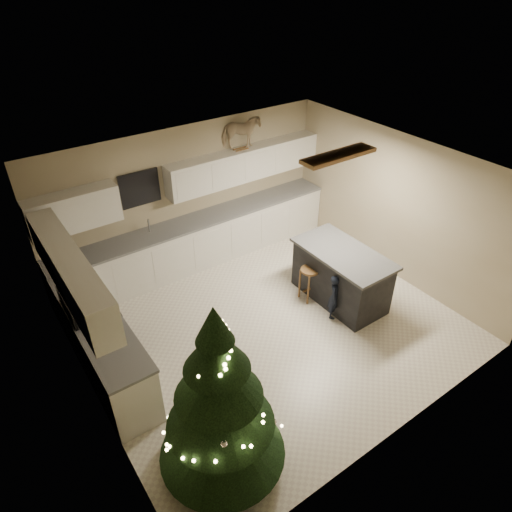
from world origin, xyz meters
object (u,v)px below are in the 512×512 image
bar_stool (310,276)px  christmas_tree (220,408)px  island (341,275)px  toddler (335,297)px  rocking_horse (241,132)px

bar_stool → christmas_tree: bearing=-148.1°
bar_stool → christmas_tree: (-2.82, -1.75, 0.53)m
island → christmas_tree: size_ratio=0.71×
bar_stool → island: bearing=-34.4°
christmas_tree → toddler: bearing=22.3°
christmas_tree → bar_stool: bearing=31.9°
christmas_tree → rocking_horse: bearing=53.5°
island → rocking_horse: rocking_horse is taller
island → christmas_tree: bearing=-155.9°
christmas_tree → toddler: christmas_tree is taller
christmas_tree → rocking_horse: size_ratio=3.13×
christmas_tree → island: bearing=24.1°
island → bar_stool: 0.53m
island → rocking_horse: (-0.35, 2.47, 1.84)m
christmas_tree → toddler: (2.85, 1.17, -0.59)m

